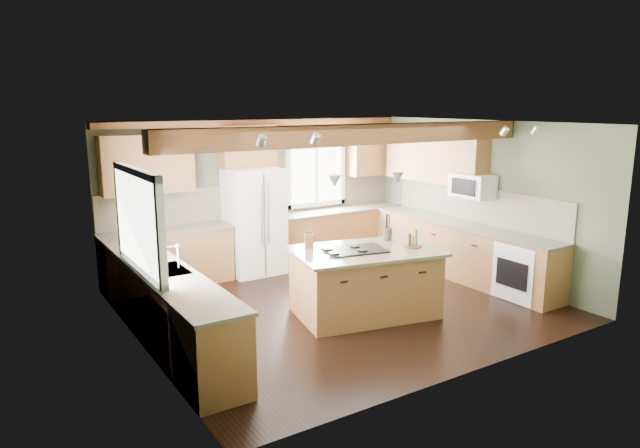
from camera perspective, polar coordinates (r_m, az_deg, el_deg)
floor at (r=8.34m, az=1.91°, el=-8.10°), size 5.60×5.60×0.00m
ceiling at (r=7.84m, az=2.04°, el=10.04°), size 5.60×5.60×0.00m
wall_back at (r=10.12m, az=-6.07°, el=3.04°), size 5.60×0.00×5.60m
wall_left at (r=6.84m, az=-17.77°, el=-1.84°), size 0.00×5.00×5.00m
wall_right at (r=9.82m, az=15.58°, el=2.39°), size 0.00×5.00×5.00m
ceiling_beam at (r=7.45m, az=4.13°, el=8.92°), size 5.55×0.26×0.26m
soffit_trim at (r=9.91m, az=-5.97°, el=10.06°), size 5.55×0.20×0.10m
backsplash_back at (r=10.12m, az=-6.02°, el=2.53°), size 5.58×0.03×0.58m
backsplash_right at (r=9.86m, az=15.28°, el=1.91°), size 0.03×3.70×0.58m
base_cab_back_left at (r=9.37m, az=-14.97°, el=-3.42°), size 2.02×0.60×0.88m
counter_back_left at (r=9.26m, az=-15.13°, el=-0.67°), size 2.06×0.64×0.04m
base_cab_back_right at (r=10.77m, az=1.86°, el=-1.01°), size 2.62×0.60×0.88m
counter_back_right at (r=10.67m, az=1.88°, el=1.40°), size 2.66×0.64×0.04m
base_cab_left at (r=7.21m, az=-15.11°, el=-8.11°), size 0.60×3.70×0.88m
counter_left at (r=7.07m, az=-15.32°, el=-4.61°), size 0.64×3.74×0.04m
base_cab_right at (r=9.82m, az=13.90°, el=-2.66°), size 0.60×3.70×0.88m
counter_right at (r=9.71m, az=14.04°, el=-0.03°), size 0.64×3.74×0.04m
upper_cab_back_left at (r=9.16m, az=-16.92°, el=5.75°), size 1.40×0.35×0.90m
upper_cab_over_fridge at (r=9.73m, az=-7.31°, el=7.70°), size 0.96×0.35×0.70m
upper_cab_right at (r=10.24m, az=11.37°, el=6.65°), size 0.35×2.20×0.90m
upper_cab_back_corner at (r=11.10m, az=5.03°, el=7.24°), size 0.90×0.35×0.90m
window_left at (r=6.84m, az=-17.85°, el=0.30°), size 0.04×1.60×1.05m
window_back at (r=10.62m, az=-0.48°, el=4.90°), size 1.10×0.04×1.00m
sink at (r=7.07m, az=-15.32°, el=-4.57°), size 0.50×0.65×0.03m
faucet at (r=7.08m, az=-13.99°, el=-3.25°), size 0.02×0.02×0.28m
dishwasher at (r=6.07m, az=-11.20°, el=-11.94°), size 0.60×0.60×0.84m
oven at (r=9.00m, az=19.84°, el=-4.43°), size 0.60×0.72×0.84m
microwave at (r=9.59m, az=15.00°, el=3.71°), size 0.40×0.70×0.38m
pendant_left at (r=7.39m, az=1.47°, el=4.32°), size 0.18×0.18×0.16m
pendant_right at (r=7.78m, az=7.74°, el=4.60°), size 0.18×0.18×0.16m
refrigerator at (r=9.72m, az=-6.60°, el=0.26°), size 0.90×0.74×1.80m
island at (r=7.89m, az=4.51°, el=-5.95°), size 2.02×1.46×0.88m
island_top at (r=7.76m, az=4.56°, el=-2.72°), size 2.16×1.61×0.04m
cooktop at (r=7.69m, az=3.54°, el=-2.61°), size 0.88×0.68×0.02m
knife_block at (r=7.81m, az=-1.11°, el=-1.71°), size 0.14×0.12×0.19m
utensil_crock at (r=8.32m, az=6.76°, el=-1.00°), size 0.16×0.16×0.17m
bottle_tray at (r=7.97m, az=9.25°, el=-1.45°), size 0.25×0.25×0.23m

